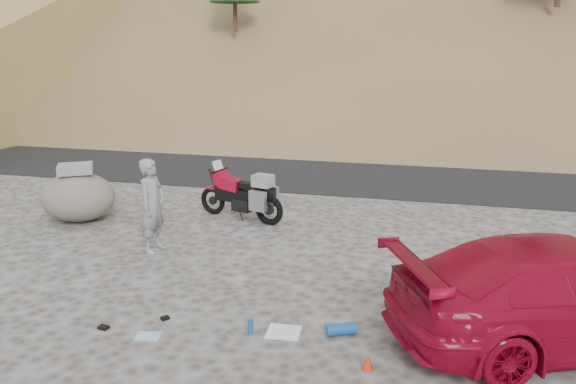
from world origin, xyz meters
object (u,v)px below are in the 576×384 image
(boulder, at_px, (78,196))
(motorcycle, at_px, (244,196))
(man, at_px, (156,251))
(red_car, at_px, (563,340))

(boulder, bearing_deg, motorcycle, 14.53)
(motorcycle, height_order, man, motorcycle)
(man, relative_size, red_car, 0.38)
(man, bearing_deg, red_car, -97.55)
(red_car, relative_size, boulder, 2.36)
(motorcycle, height_order, boulder, motorcycle)
(motorcycle, xyz_separation_m, boulder, (-3.52, -0.91, -0.00))
(motorcycle, bearing_deg, man, -99.27)
(red_car, height_order, boulder, boulder)
(motorcycle, distance_m, man, 2.51)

